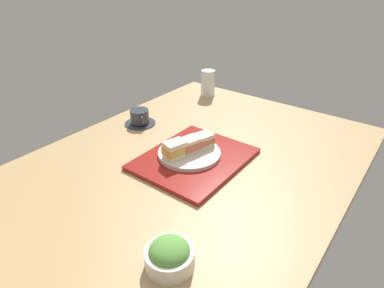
{
  "coord_description": "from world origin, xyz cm",
  "views": [
    {
      "loc": [
        -74.78,
        -58.11,
        61.36
      ],
      "look_at": [
        4.73,
        1.84,
        5.0
      ],
      "focal_mm": 30.79,
      "sensor_mm": 36.0,
      "label": 1
    }
  ],
  "objects_px": {
    "sandwich_plate": "(189,153)",
    "sandwich_far": "(203,140)",
    "coffee_cup": "(140,118)",
    "drinking_glass": "(208,83)",
    "salad_bowl": "(170,255)",
    "sandwich_near": "(175,150)",
    "sandwich_middle": "(189,145)"
  },
  "relations": [
    {
      "from": "sandwich_middle",
      "to": "sandwich_far",
      "type": "xyz_separation_m",
      "value": [
        0.06,
        -0.02,
        -0.0
      ]
    },
    {
      "from": "salad_bowl",
      "to": "drinking_glass",
      "type": "distance_m",
      "value": 1.08
    },
    {
      "from": "sandwich_plate",
      "to": "sandwich_far",
      "type": "relative_size",
      "value": 2.61
    },
    {
      "from": "salad_bowl",
      "to": "coffee_cup",
      "type": "xyz_separation_m",
      "value": [
        0.49,
        0.58,
        -0.0
      ]
    },
    {
      "from": "coffee_cup",
      "to": "drinking_glass",
      "type": "distance_m",
      "value": 0.45
    },
    {
      "from": "sandwich_near",
      "to": "coffee_cup",
      "type": "height_order",
      "value": "sandwich_near"
    },
    {
      "from": "salad_bowl",
      "to": "coffee_cup",
      "type": "distance_m",
      "value": 0.76
    },
    {
      "from": "sandwich_plate",
      "to": "sandwich_far",
      "type": "distance_m",
      "value": 0.07
    },
    {
      "from": "sandwich_plate",
      "to": "sandwich_near",
      "type": "bearing_deg",
      "value": 164.95
    },
    {
      "from": "salad_bowl",
      "to": "drinking_glass",
      "type": "bearing_deg",
      "value": 30.06
    },
    {
      "from": "sandwich_middle",
      "to": "drinking_glass",
      "type": "relative_size",
      "value": 0.66
    },
    {
      "from": "coffee_cup",
      "to": "drinking_glass",
      "type": "xyz_separation_m",
      "value": [
        0.45,
        -0.04,
        0.04
      ]
    },
    {
      "from": "sandwich_near",
      "to": "salad_bowl",
      "type": "relative_size",
      "value": 0.76
    },
    {
      "from": "sandwich_middle",
      "to": "sandwich_plate",
      "type": "bearing_deg",
      "value": -135.0
    },
    {
      "from": "sandwich_middle",
      "to": "sandwich_far",
      "type": "distance_m",
      "value": 0.06
    },
    {
      "from": "sandwich_near",
      "to": "sandwich_far",
      "type": "distance_m",
      "value": 0.12
    },
    {
      "from": "sandwich_middle",
      "to": "salad_bowl",
      "type": "xyz_separation_m",
      "value": [
        -0.39,
        -0.24,
        -0.02
      ]
    },
    {
      "from": "coffee_cup",
      "to": "sandwich_plate",
      "type": "bearing_deg",
      "value": -105.94
    },
    {
      "from": "coffee_cup",
      "to": "sandwich_near",
      "type": "bearing_deg",
      "value": -115.6
    },
    {
      "from": "sandwich_far",
      "to": "salad_bowl",
      "type": "relative_size",
      "value": 0.73
    },
    {
      "from": "sandwich_middle",
      "to": "sandwich_far",
      "type": "height_order",
      "value": "sandwich_middle"
    },
    {
      "from": "sandwich_plate",
      "to": "salad_bowl",
      "type": "xyz_separation_m",
      "value": [
        -0.39,
        -0.24,
        0.01
      ]
    },
    {
      "from": "sandwich_far",
      "to": "salad_bowl",
      "type": "height_order",
      "value": "sandwich_far"
    },
    {
      "from": "sandwich_near",
      "to": "coffee_cup",
      "type": "bearing_deg",
      "value": 64.4
    },
    {
      "from": "sandwich_far",
      "to": "coffee_cup",
      "type": "relative_size",
      "value": 0.64
    },
    {
      "from": "sandwich_far",
      "to": "coffee_cup",
      "type": "height_order",
      "value": "sandwich_far"
    },
    {
      "from": "salad_bowl",
      "to": "sandwich_near",
      "type": "bearing_deg",
      "value": 37.82
    },
    {
      "from": "sandwich_near",
      "to": "salad_bowl",
      "type": "xyz_separation_m",
      "value": [
        -0.33,
        -0.26,
        -0.03
      ]
    },
    {
      "from": "sandwich_far",
      "to": "coffee_cup",
      "type": "xyz_separation_m",
      "value": [
        0.04,
        0.35,
        -0.03
      ]
    },
    {
      "from": "sandwich_far",
      "to": "salad_bowl",
      "type": "xyz_separation_m",
      "value": [
        -0.45,
        -0.23,
        -0.02
      ]
    },
    {
      "from": "sandwich_middle",
      "to": "coffee_cup",
      "type": "xyz_separation_m",
      "value": [
        0.1,
        0.34,
        -0.03
      ]
    },
    {
      "from": "sandwich_middle",
      "to": "salad_bowl",
      "type": "height_order",
      "value": "sandwich_middle"
    }
  ]
}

